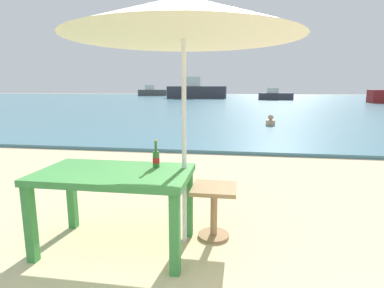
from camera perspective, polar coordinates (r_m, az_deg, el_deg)
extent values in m
cube|color=teal|center=(31.93, 8.15, 7.83)|extent=(120.00, 50.00, 0.08)
cube|color=#3D8C42|center=(2.95, -14.18, -5.41)|extent=(1.40, 0.80, 0.06)
cube|color=#3D8C42|center=(3.10, -27.63, -12.94)|extent=(0.08, 0.08, 0.70)
cube|color=#3D8C42|center=(2.60, -3.17, -16.35)|extent=(0.08, 0.08, 0.70)
cube|color=#3D8C42|center=(3.63, -21.25, -9.06)|extent=(0.08, 0.08, 0.70)
cube|color=#3D8C42|center=(3.21, -0.62, -10.92)|extent=(0.08, 0.08, 0.70)
cylinder|color=#2D662D|center=(2.98, -6.63, -2.83)|extent=(0.06, 0.06, 0.16)
cone|color=#2D662D|center=(2.96, -6.66, -1.37)|extent=(0.06, 0.06, 0.03)
cylinder|color=#2D662D|center=(2.95, -6.69, -0.28)|extent=(0.03, 0.03, 0.09)
cylinder|color=red|center=(2.98, -6.63, -2.98)|extent=(0.07, 0.07, 0.05)
cylinder|color=gold|center=(2.94, -6.71, 0.62)|extent=(0.03, 0.03, 0.01)
cylinder|color=silver|center=(2.89, -1.47, 3.11)|extent=(0.04, 0.04, 2.30)
cone|color=beige|center=(2.92, -1.56, 22.31)|extent=(2.10, 2.10, 0.36)
cube|color=#9E7A51|center=(3.13, 4.11, -8.17)|extent=(0.44, 0.44, 0.04)
cylinder|color=#9E7A51|center=(3.23, 4.05, -12.71)|extent=(0.07, 0.07, 0.50)
cylinder|color=#9E7A51|center=(3.33, 3.99, -16.43)|extent=(0.32, 0.32, 0.03)
cylinder|color=tan|center=(11.95, 14.25, 3.81)|extent=(0.34, 0.34, 0.20)
sphere|color=tan|center=(11.93, 14.30, 4.79)|extent=(0.21, 0.21, 0.21)
cube|color=#38383F|center=(37.57, 0.91, 9.49)|extent=(6.98, 1.90, 1.43)
cube|color=silver|center=(37.66, -0.06, 11.42)|extent=(2.22, 1.43, 1.11)
cube|color=#38383F|center=(34.56, 15.15, 8.45)|extent=(3.56, 0.97, 0.73)
cube|color=silver|center=(34.52, 14.66, 9.55)|extent=(1.13, 0.73, 0.57)
cube|color=#4C4C4C|center=(48.65, -7.20, 9.36)|extent=(4.44, 1.21, 0.91)
cube|color=silver|center=(48.75, -7.69, 10.30)|extent=(1.41, 0.91, 0.71)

